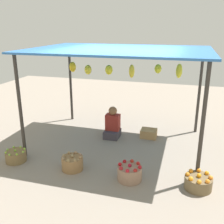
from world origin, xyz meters
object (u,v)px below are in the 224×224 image
at_px(basket_red_apples, 130,173).
at_px(wooden_crate_near_vendor, 149,133).
at_px(basket_potatoes, 72,163).
at_px(basket_limes, 16,156).
at_px(vendor_person, 113,126).
at_px(basket_oranges, 198,182).

xyz_separation_m(basket_red_apples, wooden_crate_near_vendor, (0.04, 1.99, -0.04)).
bearing_deg(wooden_crate_near_vendor, basket_potatoes, -121.24).
bearing_deg(basket_limes, wooden_crate_near_vendor, 39.14).
xyz_separation_m(vendor_person, basket_potatoes, (-0.31, -1.72, -0.16)).
xyz_separation_m(basket_oranges, wooden_crate_near_vendor, (-1.14, 1.93, -0.02)).
bearing_deg(basket_potatoes, vendor_person, 79.85).
distance_m(basket_oranges, wooden_crate_near_vendor, 2.24).
relative_size(basket_oranges, wooden_crate_near_vendor, 1.20).
height_order(basket_red_apples, wooden_crate_near_vendor, basket_red_apples).
distance_m(basket_potatoes, wooden_crate_near_vendor, 2.28).
relative_size(basket_potatoes, wooden_crate_near_vendor, 1.07).
height_order(vendor_person, basket_potatoes, vendor_person).
relative_size(basket_limes, basket_oranges, 0.90).
height_order(vendor_person, wooden_crate_near_vendor, vendor_person).
bearing_deg(vendor_person, basket_red_apples, -64.88).
bearing_deg(basket_red_apples, wooden_crate_near_vendor, 88.80).
relative_size(vendor_person, basket_limes, 1.87).
bearing_deg(basket_oranges, basket_limes, -179.32).
xyz_separation_m(vendor_person, wooden_crate_near_vendor, (0.87, 0.22, -0.20)).
height_order(basket_potatoes, basket_oranges, basket_potatoes).
bearing_deg(vendor_person, wooden_crate_near_vendor, 14.24).
relative_size(basket_limes, wooden_crate_near_vendor, 1.08).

